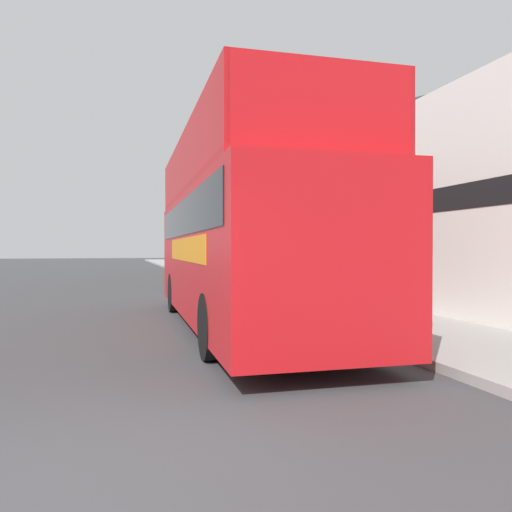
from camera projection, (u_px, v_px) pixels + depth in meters
ground_plane at (109, 284)px, 23.75m from camera, size 144.00×144.00×0.00m
sidewalk at (246, 285)px, 22.49m from camera, size 2.98×108.00×0.14m
brick_terrace_rear at (315, 201)px, 26.30m from camera, size 6.00×25.54×8.43m
tour_bus at (240, 243)px, 10.64m from camera, size 2.72×9.97×4.02m
parked_car_ahead_of_bus at (200, 273)px, 18.67m from camera, size 1.93×4.61×1.63m
lamp_post_nearest at (347, 166)px, 10.60m from camera, size 0.35×0.35×4.80m
lamp_post_second at (253, 194)px, 17.81m from camera, size 0.35×0.35×5.16m
lamp_post_third at (214, 217)px, 25.03m from camera, size 0.35×0.35×4.52m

